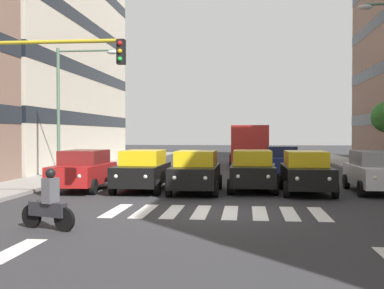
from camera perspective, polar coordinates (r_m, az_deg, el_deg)
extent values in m
plane|color=#2D2D30|center=(15.65, 2.72, -7.72)|extent=(180.00, 180.00, 0.00)
cube|color=beige|center=(41.16, -19.69, 14.80)|extent=(11.77, 21.78, 24.26)
cube|color=black|center=(40.01, -19.60, 2.65)|extent=(11.81, 21.82, 0.90)
cube|color=black|center=(40.25, -19.64, 7.59)|extent=(11.81, 21.82, 0.90)
cube|color=black|center=(40.78, -19.68, 12.43)|extent=(11.81, 21.82, 0.90)
cube|color=silver|center=(15.78, 14.32, -7.67)|extent=(0.45, 2.80, 0.01)
cube|color=silver|center=(15.68, 11.04, -7.71)|extent=(0.45, 2.80, 0.01)
cube|color=silver|center=(15.63, 7.72, -7.73)|extent=(0.45, 2.80, 0.01)
cube|color=silver|center=(15.63, 4.39, -7.72)|extent=(0.45, 2.80, 0.01)
cube|color=silver|center=(15.68, 1.07, -7.68)|extent=(0.45, 2.80, 0.01)
cube|color=silver|center=(15.78, -2.22, -7.62)|extent=(0.45, 2.80, 0.01)
cube|color=silver|center=(15.94, -5.45, -7.54)|extent=(0.45, 2.80, 0.01)
cube|color=silver|center=(16.14, -8.61, -7.44)|extent=(0.45, 2.80, 0.01)
cube|color=silver|center=(11.28, -19.44, -11.29)|extent=(0.50, 2.20, 0.01)
cube|color=silver|center=(21.89, 20.21, -3.33)|extent=(1.80, 4.40, 0.80)
cube|color=gray|center=(22.04, 20.10, -1.47)|extent=(1.58, 2.46, 0.60)
cylinder|color=black|center=(20.31, 18.73, -4.80)|extent=(0.22, 0.64, 0.64)
cylinder|color=black|center=(23.14, 17.16, -4.06)|extent=(0.22, 0.64, 0.64)
sphere|color=white|center=(19.67, 20.11, -3.60)|extent=(0.18, 0.18, 0.18)
cube|color=black|center=(20.87, 12.87, -3.50)|extent=(1.80, 4.40, 0.80)
cube|color=yellow|center=(21.02, 12.81, -1.56)|extent=(1.58, 2.46, 0.60)
cylinder|color=black|center=(19.60, 15.99, -5.00)|extent=(0.22, 0.64, 0.64)
cylinder|color=black|center=(19.38, 10.72, -5.05)|extent=(0.22, 0.64, 0.64)
cylinder|color=black|center=(22.46, 14.72, -4.20)|extent=(0.22, 0.64, 0.64)
cylinder|color=black|center=(22.26, 10.12, -4.23)|extent=(0.22, 0.64, 0.64)
sphere|color=white|center=(18.82, 15.39, -3.79)|extent=(0.18, 0.18, 0.18)
sphere|color=white|center=(18.67, 11.89, -3.81)|extent=(0.18, 0.18, 0.18)
cube|color=black|center=(21.45, 6.88, -3.35)|extent=(1.80, 4.40, 0.80)
cube|color=yellow|center=(21.60, 6.88, -1.46)|extent=(1.58, 2.46, 0.60)
cylinder|color=black|center=(20.07, 9.51, -4.82)|extent=(0.22, 0.64, 0.64)
cylinder|color=black|center=(20.05, 4.35, -4.82)|extent=(0.22, 0.64, 0.64)
cylinder|color=black|center=(22.96, 9.09, -4.06)|extent=(0.22, 0.64, 0.64)
cylinder|color=black|center=(22.93, 4.58, -4.05)|extent=(0.22, 0.64, 0.64)
sphere|color=white|center=(19.31, 8.68, -3.63)|extent=(0.18, 0.18, 0.18)
sphere|color=white|center=(19.30, 5.26, -3.62)|extent=(0.18, 0.18, 0.18)
cube|color=black|center=(20.65, 0.43, -3.52)|extent=(1.80, 4.40, 0.80)
cube|color=yellow|center=(20.81, 0.48, -1.55)|extent=(1.58, 2.46, 0.60)
cylinder|color=black|center=(19.18, 2.68, -5.09)|extent=(0.22, 0.64, 0.64)
cylinder|color=black|center=(19.37, -2.66, -5.03)|extent=(0.22, 0.64, 0.64)
cylinder|color=black|center=(22.06, 3.13, -4.26)|extent=(0.22, 0.64, 0.64)
cylinder|color=black|center=(22.23, -1.52, -4.22)|extent=(0.22, 0.64, 0.64)
sphere|color=white|center=(18.46, 1.54, -3.84)|extent=(0.18, 0.18, 0.18)
sphere|color=white|center=(18.59, -2.01, -3.81)|extent=(0.18, 0.18, 0.18)
cube|color=black|center=(21.39, -5.68, -3.36)|extent=(1.80, 4.40, 0.80)
cube|color=yellow|center=(21.55, -5.58, -1.46)|extent=(1.58, 2.46, 0.60)
cylinder|color=black|center=(19.84, -3.99, -4.88)|extent=(0.22, 0.64, 0.64)
cylinder|color=black|center=(20.23, -9.03, -4.77)|extent=(0.22, 0.64, 0.64)
cylinder|color=black|center=(22.69, -2.70, -4.11)|extent=(0.22, 0.64, 0.64)
cylinder|color=black|center=(23.04, -7.14, -4.03)|extent=(0.22, 0.64, 0.64)
sphere|color=white|center=(19.17, -5.31, -3.66)|extent=(0.18, 0.18, 0.18)
sphere|color=white|center=(19.43, -8.65, -3.60)|extent=(0.18, 0.18, 0.18)
cube|color=maroon|center=(21.96, -12.29, -3.26)|extent=(1.80, 4.40, 0.80)
cube|color=maroon|center=(22.11, -12.14, -1.42)|extent=(1.58, 2.46, 0.60)
cylinder|color=black|center=(20.35, -11.17, -4.75)|extent=(0.22, 0.64, 0.64)
cylinder|color=black|center=(20.95, -15.89, -4.60)|extent=(0.22, 0.64, 0.64)
cylinder|color=black|center=(23.12, -9.02, -4.02)|extent=(0.22, 0.64, 0.64)
cylinder|color=black|center=(23.65, -13.25, -3.92)|extent=(0.22, 0.64, 0.64)
sphere|color=white|center=(19.74, -12.68, -3.54)|extent=(0.18, 0.18, 0.18)
sphere|color=white|center=(20.14, -15.79, -3.46)|extent=(0.18, 0.18, 0.18)
cube|color=navy|center=(29.03, 10.19, -2.16)|extent=(1.80, 4.40, 0.80)
cube|color=#1D2547|center=(29.20, 10.17, -0.76)|extent=(1.58, 2.46, 0.60)
cylinder|color=black|center=(27.69, 12.26, -3.16)|extent=(0.22, 0.64, 0.64)
cylinder|color=black|center=(27.56, 8.53, -3.17)|extent=(0.22, 0.64, 0.64)
cylinder|color=black|center=(30.58, 11.68, -2.74)|extent=(0.22, 0.64, 0.64)
cylinder|color=black|center=(30.45, 8.30, -2.75)|extent=(0.22, 0.64, 0.64)
sphere|color=white|center=(26.94, 11.74, -2.26)|extent=(0.18, 0.18, 0.18)
sphere|color=white|center=(26.85, 9.29, -2.26)|extent=(0.18, 0.18, 0.18)
cube|color=red|center=(38.41, 6.55, 0.22)|extent=(2.50, 10.50, 2.50)
cube|color=black|center=(38.40, 6.56, 1.04)|extent=(2.52, 9.87, 0.80)
cylinder|color=black|center=(34.81, 8.65, -1.95)|extent=(0.28, 1.00, 1.00)
cylinder|color=black|center=(34.79, 4.53, -1.94)|extent=(0.28, 1.00, 1.00)
cylinder|color=black|center=(41.62, 8.24, -1.43)|extent=(0.28, 1.00, 1.00)
cylinder|color=black|center=(41.61, 4.80, -1.42)|extent=(0.28, 1.00, 1.00)
cylinder|color=black|center=(13.72, -17.81, -7.78)|extent=(0.60, 0.31, 0.60)
cylinder|color=black|center=(12.97, -14.34, -8.28)|extent=(0.60, 0.31, 0.60)
cube|color=#232328|center=(13.30, -16.13, -7.09)|extent=(1.11, 0.62, 0.36)
cube|color=#4C4C51|center=(13.18, -15.82, -5.07)|extent=(0.39, 0.44, 0.64)
sphere|color=black|center=(13.13, -15.83, -3.16)|extent=(0.26, 0.26, 0.26)
cylinder|color=#AD991E|center=(16.50, -15.67, 11.19)|extent=(4.41, 0.12, 0.12)
cube|color=black|center=(15.77, -8.08, 10.40)|extent=(0.24, 0.28, 0.76)
sphere|color=red|center=(15.67, -8.22, 11.35)|extent=(0.14, 0.14, 0.14)
sphere|color=orange|center=(15.63, -8.22, 10.48)|extent=(0.14, 0.14, 0.14)
sphere|color=green|center=(15.59, -8.22, 9.61)|extent=(0.14, 0.14, 0.14)
ellipsoid|color=#B7BCC1|center=(21.47, 19.16, 14.57)|extent=(0.56, 0.28, 0.20)
cylinder|color=#4C6B56|center=(25.64, -14.98, 3.37)|extent=(0.16, 0.16, 6.51)
cylinder|color=#4C6B56|center=(25.49, -12.10, 10.41)|extent=(2.74, 0.10, 0.10)
ellipsoid|color=#B7BCC1|center=(25.08, -9.07, 10.34)|extent=(0.56, 0.28, 0.20)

